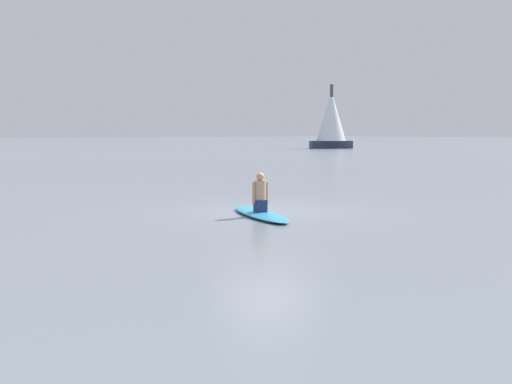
# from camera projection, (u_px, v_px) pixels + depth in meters

# --- Properties ---
(ground_plane) EXTENTS (400.00, 400.00, 0.00)m
(ground_plane) POSITION_uv_depth(u_px,v_px,m) (269.00, 211.00, 15.37)
(ground_plane) COLOR gray
(surfboard) EXTENTS (1.62, 3.20, 0.11)m
(surfboard) POSITION_uv_depth(u_px,v_px,m) (260.00, 214.00, 14.46)
(surfboard) COLOR #339EC6
(surfboard) RESTS_ON ground
(person_paddler) EXTENTS (0.41, 0.37, 0.95)m
(person_paddler) POSITION_uv_depth(u_px,v_px,m) (260.00, 194.00, 14.41)
(person_paddler) COLOR navy
(person_paddler) RESTS_ON surfboard
(sailboat_near_right) EXTENTS (5.33, 4.89, 7.84)m
(sailboat_near_right) POSITION_uv_depth(u_px,v_px,m) (331.00, 118.00, 73.99)
(sailboat_near_right) COLOR #2D3851
(sailboat_near_right) RESTS_ON ground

